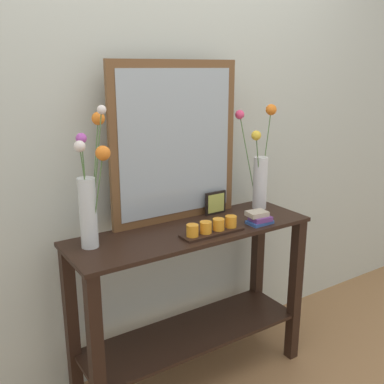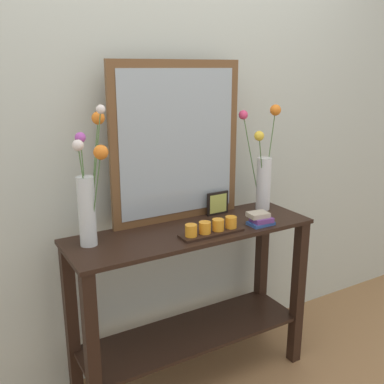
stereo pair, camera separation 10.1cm
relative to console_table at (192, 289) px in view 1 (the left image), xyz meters
The scene contains 9 objects.
ground_plane 0.53m from the console_table, ahead, with size 7.00×6.00×0.02m, color #997047.
wall_back 0.88m from the console_table, 90.00° to the left, with size 6.40×0.08×2.70m, color beige.
console_table is the anchor object (origin of this frame).
mirror_leaning 0.74m from the console_table, 86.35° to the left, with size 0.70×0.03×0.79m.
tall_vase_left 0.75m from the console_table, behind, with size 0.18×0.20×0.61m.
vase_right 0.74m from the console_table, ahead, with size 0.22×0.17×0.57m.
candle_tray 0.37m from the console_table, 67.05° to the right, with size 0.32×0.09×0.07m.
picture_frame_small 0.47m from the console_table, 28.33° to the left, with size 0.13×0.01×0.12m.
book_stack 0.49m from the console_table, 20.29° to the right, with size 0.13×0.10×0.06m.
Camera 1 is at (-1.10, -1.70, 1.61)m, focal length 41.47 mm.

